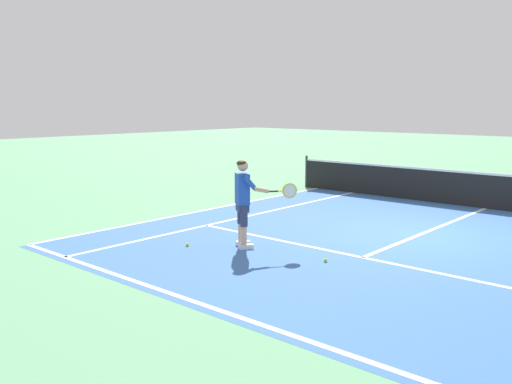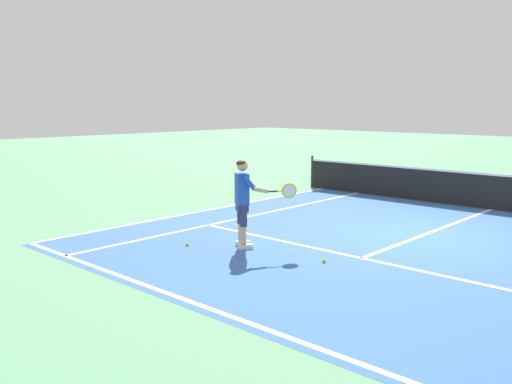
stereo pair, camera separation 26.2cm
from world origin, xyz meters
The scene contains 11 objects.
ground_plane centered at (0.00, 0.00, 0.00)m, with size 80.00×80.00×0.00m, color #609E70.
court_inner_surface centered at (0.00, -0.96, 0.00)m, with size 10.98×10.37×0.00m, color #3866A8.
line_baseline centered at (0.00, -5.95, 0.00)m, with size 10.98×0.10×0.01m, color white.
line_service centered at (0.00, -2.37, 0.00)m, with size 8.23×0.10×0.01m, color white.
line_centre_service centered at (0.00, 0.83, 0.00)m, with size 0.10×6.40×0.01m, color white.
line_singles_left centered at (-4.12, -0.96, 0.00)m, with size 0.10×9.97×0.01m, color white.
line_doubles_left centered at (-5.49, -0.96, 0.00)m, with size 0.10×9.97×0.01m, color white.
tennis_net centered at (0.00, 4.03, 0.50)m, with size 11.96×0.08×1.07m.
tennis_player centered at (-2.13, -3.26, 0.99)m, with size 1.09×0.86×1.71m.
tennis_ball_near_feet centered at (-0.35, -3.05, 0.03)m, with size 0.07×0.07×0.07m, color #CCE02D.
tennis_ball_by_baseline centered at (-3.02, -3.94, 0.03)m, with size 0.07×0.07×0.07m, color #CCE02D.
Camera 1 is at (4.95, -10.97, 2.76)m, focal length 38.64 mm.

